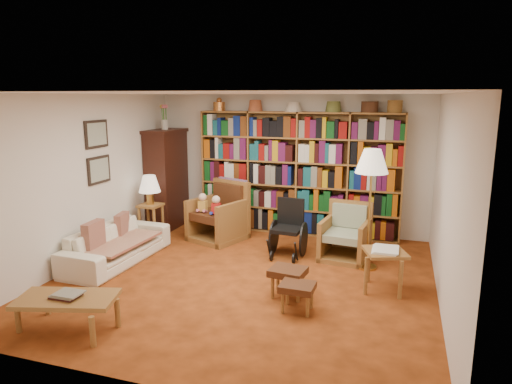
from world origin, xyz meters
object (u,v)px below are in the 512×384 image
at_px(armchair_leather, 220,215).
at_px(footstool_b, 297,289).
at_px(sofa, 117,244).
at_px(armchair_sage, 346,237).
at_px(coffee_table, 67,301).
at_px(wheelchair, 289,230).
at_px(floor_lamp, 372,166).
at_px(footstool_a, 288,274).
at_px(side_table_lamp, 151,214).
at_px(side_table_papers, 385,257).

distance_m(armchair_leather, footstool_b, 3.04).
distance_m(sofa, armchair_sage, 3.50).
bearing_deg(coffee_table, wheelchair, 61.24).
bearing_deg(floor_lamp, armchair_sage, 134.04).
relative_size(armchair_leather, footstool_a, 2.32).
height_order(floor_lamp, footstool_a, floor_lamp).
distance_m(footstool_a, coffee_table, 2.55).
bearing_deg(armchair_sage, side_table_lamp, -178.28).
bearing_deg(sofa, wheelchair, -63.27).
xyz_separation_m(side_table_papers, footstool_b, (-0.93, -0.91, -0.18)).
bearing_deg(floor_lamp, footstool_a, -123.99).
bearing_deg(coffee_table, side_table_lamp, 104.73).
bearing_deg(floor_lamp, sofa, -166.11).
xyz_separation_m(floor_lamp, side_table_papers, (0.27, -0.74, -1.06)).
distance_m(armchair_leather, coffee_table, 3.54).
bearing_deg(floor_lamp, wheelchair, 170.08).
bearing_deg(coffee_table, armchair_sage, 51.57).
relative_size(sofa, side_table_lamp, 3.01).
distance_m(armchair_leather, floor_lamp, 2.90).
distance_m(sofa, side_table_lamp, 1.18).
relative_size(sofa, footstool_b, 4.70).
bearing_deg(wheelchair, floor_lamp, -9.92).
relative_size(wheelchair, floor_lamp, 0.51).
distance_m(sofa, armchair_leather, 1.90).
height_order(armchair_leather, armchair_sage, armchair_leather).
xyz_separation_m(armchair_leather, footstool_b, (1.93, -2.34, -0.14)).
height_order(side_table_papers, footstool_a, side_table_papers).
distance_m(wheelchair, footstool_b, 1.95).
bearing_deg(side_table_lamp, sofa, -85.11).
bearing_deg(sofa, footstool_b, -102.45).
bearing_deg(wheelchair, side_table_papers, -32.39).
distance_m(side_table_papers, footstool_b, 1.31).
height_order(armchair_sage, footstool_a, armchair_sage).
bearing_deg(sofa, footstool_a, -96.36).
relative_size(sofa, wheelchair, 2.11).
height_order(armchair_leather, footstool_b, armchair_leather).
bearing_deg(armchair_leather, armchair_sage, -8.27).
bearing_deg(side_table_lamp, footstool_b, -32.13).
bearing_deg(footstool_b, wheelchair, 106.97).
height_order(floor_lamp, footstool_b, floor_lamp).
bearing_deg(wheelchair, sofa, -155.04).
bearing_deg(side_table_papers, armchair_sage, 119.50).
height_order(side_table_lamp, armchair_leather, armchair_leather).
relative_size(floor_lamp, side_table_papers, 2.78).
distance_m(wheelchair, coffee_table, 3.47).
bearing_deg(footstool_a, side_table_lamp, 151.28).
bearing_deg(wheelchair, armchair_sage, 10.34).
bearing_deg(side_table_papers, wheelchair, 147.61).
distance_m(side_table_lamp, footstool_a, 3.25).
height_order(wheelchair, side_table_papers, wheelchair).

